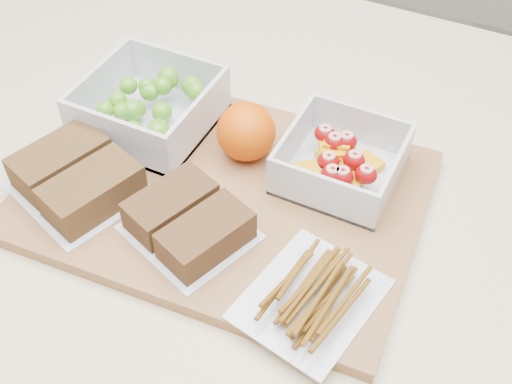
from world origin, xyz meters
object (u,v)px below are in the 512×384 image
Objects in this scene: cutting_board at (223,194)px; grape_container at (152,107)px; sandwich_bag_left at (77,177)px; fruit_container at (341,163)px; pretzel_bag at (311,291)px; orange at (246,132)px; sandwich_bag_center at (188,221)px.

cutting_board is 0.14m from grape_container.
sandwich_bag_left is at bearing -95.49° from grape_container.
grape_container reaches higher than fruit_container.
sandwich_bag_left is 0.28m from pretzel_bag.
fruit_container is at bearing 7.15° from orange.
pretzel_bag is at bearing -29.15° from grape_container.
sandwich_bag_left is 0.14m from sandwich_bag_center.
cutting_board is 0.07m from orange.
cutting_board is at bearing 88.62° from sandwich_bag_center.
orange is 0.45× the size of sandwich_bag_center.
fruit_container is 0.11m from orange.
orange is (0.12, 0.00, 0.01)m from grape_container.
orange reaches higher than grape_container.
fruit_container is at bearing 102.12° from pretzel_bag.
grape_container is at bearing -176.23° from fruit_container.
sandwich_bag_center is (-0.11, -0.14, -0.00)m from fruit_container.
pretzel_bag is (0.27, -0.15, -0.01)m from grape_container.
grape_container is 0.97× the size of sandwich_bag_center.
cutting_board is 0.07m from sandwich_bag_center.
sandwich_bag_center is at bearing -45.96° from grape_container.
grape_container is 0.87× the size of sandwich_bag_left.
sandwich_bag_left is at bearing -136.10° from orange.
cutting_board is 0.17m from pretzel_bag.
pretzel_bag is (0.14, -0.15, -0.02)m from orange.
fruit_container is (0.23, 0.02, -0.01)m from grape_container.
sandwich_bag_center is at bearing 0.12° from sandwich_bag_left.
cutting_board is at bearing 26.55° from sandwich_bag_left.
pretzel_bag is (0.28, -0.02, -0.01)m from sandwich_bag_left.
pretzel_bag is at bearing -36.11° from cutting_board.
sandwich_bag_left is (-0.14, -0.07, 0.03)m from cutting_board.
sandwich_bag_left is at bearing -157.21° from cutting_board.
orange reaches higher than sandwich_bag_center.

